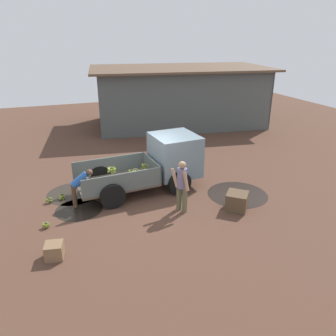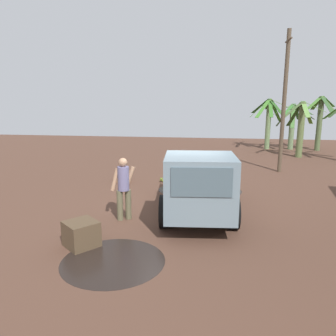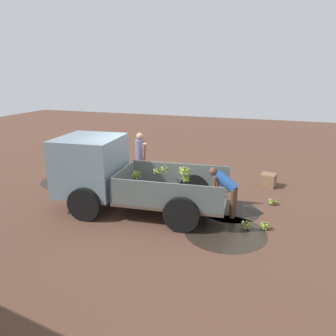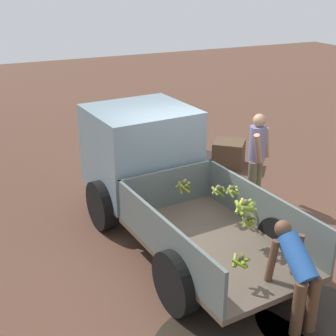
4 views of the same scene
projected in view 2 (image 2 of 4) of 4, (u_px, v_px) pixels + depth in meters
The scene contains 17 objects.
ground at pixel (179, 212), 9.53m from camera, with size 36.00×36.00×0.00m, color #533629.
mud_patch_0 at pixel (113, 261), 6.67m from camera, with size 2.13×2.13×0.01m, color black.
mud_patch_1 at pixel (215, 191), 11.72m from camera, with size 1.89×1.89×0.01m, color #2B231B.
mud_patch_2 at pixel (180, 190), 11.83m from camera, with size 1.53×1.53×0.01m, color black.
cargo_truck at pixel (199, 187), 8.37m from camera, with size 4.54×2.26×1.92m.
utility_pole at pixel (284, 101), 14.05m from camera, with size 1.12×0.17×6.04m.
banana_palm_0 at pixel (292, 125), 20.69m from camera, with size 2.74×2.85×2.88m.
banana_palm_1 at pixel (301, 129), 17.92m from camera, with size 1.83×2.33×3.07m.
banana_palm_3 at pixel (320, 122), 20.16m from camera, with size 2.68×1.94×3.35m.
banana_palm_4 at pixel (268, 121), 20.85m from camera, with size 2.60×2.71×3.19m.
person_foreground_visitor at pixel (123, 186), 8.78m from camera, with size 0.54×0.65×1.71m.
person_worker_loading at pixel (188, 171), 11.51m from camera, with size 0.74×0.53×1.24m.
banana_bunch_on_ground_0 at pixel (163, 179), 12.90m from camera, with size 0.24×0.24×0.19m.
banana_bunch_on_ground_1 at pixel (206, 184), 12.14m from camera, with size 0.24×0.26×0.20m.
banana_bunch_on_ground_2 at pixel (203, 181), 12.57m from camera, with size 0.24×0.25×0.20m.
wooden_crate_0 at pixel (123, 177), 12.90m from camera, with size 0.44×0.44×0.41m, color brown.
wooden_crate_1 at pixel (81, 234), 7.31m from camera, with size 0.66×0.66×0.57m, color brown.
Camera 2 is at (9.00, 0.94, 3.27)m, focal length 35.00 mm.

